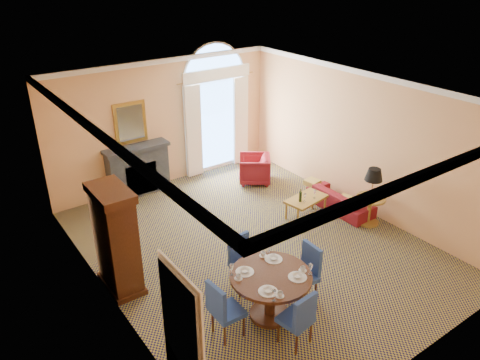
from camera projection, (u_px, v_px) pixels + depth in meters
ground at (254, 245)px, 9.62m from camera, size 7.50×7.50×0.00m
room_envelope at (234, 121)px, 9.00m from camera, size 6.04×7.52×3.45m
armoire at (116, 241)px, 8.06m from camera, size 0.56×1.00×1.96m
dining_table at (270, 286)px, 7.49m from camera, size 1.32×1.32×1.03m
dining_chair_north at (242, 259)px, 8.22m from camera, size 0.52×0.52×1.01m
dining_chair_south at (300, 317)px, 6.90m from camera, size 0.52×0.52×1.01m
dining_chair_east at (307, 269)px, 7.96m from camera, size 0.52×0.52×1.01m
dining_chair_west at (222, 307)px, 7.09m from camera, size 0.48×0.47×1.01m
sofa at (340, 200)px, 10.89m from camera, size 0.65×1.65×0.48m
armchair at (254, 169)px, 12.16m from camera, size 1.11×1.10×0.73m
coffee_table at (306, 200)px, 10.46m from camera, size 1.04×0.69×0.79m
side_table at (372, 190)px, 10.07m from camera, size 0.65×0.65×1.30m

